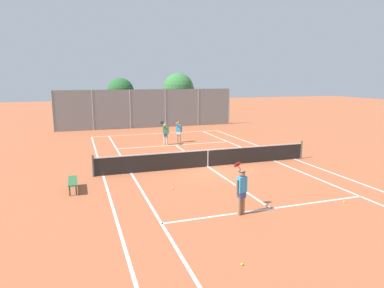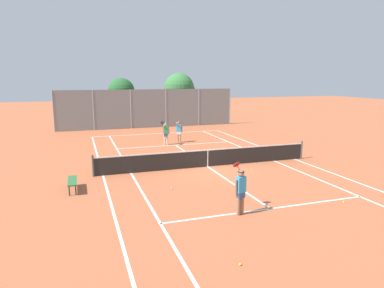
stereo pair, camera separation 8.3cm
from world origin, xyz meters
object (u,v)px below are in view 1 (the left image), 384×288
Objects in this scene: loose_tennis_ball_3 at (153,158)px; tennis_net at (208,157)px; loose_tennis_ball_1 at (172,188)px; loose_tennis_ball_2 at (252,169)px; loose_tennis_ball_4 at (344,202)px; player_far_left at (165,132)px; loose_tennis_ball_0 at (197,154)px; player_far_right at (179,130)px; loose_tennis_ball_5 at (242,264)px; courtside_bench at (73,181)px; tree_behind_right at (180,89)px; player_near_side at (241,189)px; tree_behind_left at (120,92)px.

tennis_net is at bearing -49.08° from loose_tennis_ball_3.
loose_tennis_ball_1 is 1.00× the size of loose_tennis_ball_2.
loose_tennis_ball_2 and loose_tennis_ball_4 have the same top height.
loose_tennis_ball_4 is (2.98, -6.78, -0.48)m from tennis_net.
player_far_left reaches higher than loose_tennis_ball_0.
loose_tennis_ball_0 is at bearing 108.52° from loose_tennis_ball_2.
loose_tennis_ball_5 is at bearing -101.17° from player_far_right.
courtside_bench reaches higher than loose_tennis_ball_5.
tree_behind_right is at bearing 68.50° from player_far_left.
loose_tennis_ball_2 is (4.78, 1.70, 0.00)m from loose_tennis_ball_1.
player_near_side is 13.94m from player_far_right.
tree_behind_right reaches higher than loose_tennis_ball_5.
loose_tennis_ball_5 is at bearing -104.49° from loose_tennis_ball_0.
tree_behind_left is at bearing 105.67° from player_far_right.
loose_tennis_ball_3 is at bearing 46.36° from courtside_bench.
tree_behind_left is at bearing 101.02° from loose_tennis_ball_0.
player_near_side is 3.49m from loose_tennis_ball_5.
player_near_side reaches higher than player_far_right.
tennis_net is 9.96m from loose_tennis_ball_5.
tree_behind_left is at bearing -172.18° from tree_behind_right.
tennis_net is 7.42m from loose_tennis_ball_4.
courtside_bench is (-4.05, 1.14, 0.38)m from loose_tennis_ball_1.
player_far_right is 4.33m from loose_tennis_ball_0.
loose_tennis_ball_0 and loose_tennis_ball_5 have the same top height.
loose_tennis_ball_1 is (-3.30, -6.12, 0.00)m from loose_tennis_ball_0.
tree_behind_left is at bearing 102.35° from loose_tennis_ball_4.
loose_tennis_ball_1 is 1.00× the size of loose_tennis_ball_5.
player_far_left is at bearing 95.28° from tennis_net.
loose_tennis_ball_5 is 27.46m from tree_behind_left.
loose_tennis_ball_3 is at bearing 88.20° from loose_tennis_ball_5.
loose_tennis_ball_1 is at bearing -107.65° from tree_behind_right.
loose_tennis_ball_0 is 0.01× the size of tree_behind_left.
loose_tennis_ball_2 is at bearing -96.04° from tree_behind_right.
player_far_right reaches higher than tennis_net.
player_near_side is (-1.30, -6.52, 0.42)m from tennis_net.
courtside_bench is at bearing 153.78° from loose_tennis_ball_4.
tree_behind_right is (2.11, 19.95, 3.52)m from loose_tennis_ball_2.
player_far_left is 13.03m from tree_behind_right.
tree_behind_right is (6.89, 21.65, 3.52)m from loose_tennis_ball_1.
courtside_bench is (-6.26, -8.64, -0.52)m from player_far_left.
loose_tennis_ball_3 is 0.01× the size of tree_behind_left.
player_near_side is 4.38m from loose_tennis_ball_4.
courtside_bench is at bearing -118.08° from tree_behind_right.
loose_tennis_ball_5 is at bearing -120.05° from loose_tennis_ball_2.
loose_tennis_ball_0 is 2.89m from loose_tennis_ball_3.
tree_behind_right is at bearing 83.96° from loose_tennis_ball_2.
player_far_left is at bearing -111.50° from tree_behind_right.
tree_behind_left reaches higher than loose_tennis_ball_4.
courtside_bench reaches higher than loose_tennis_ball_0.
tennis_net is at bearing -82.33° from tree_behind_left.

